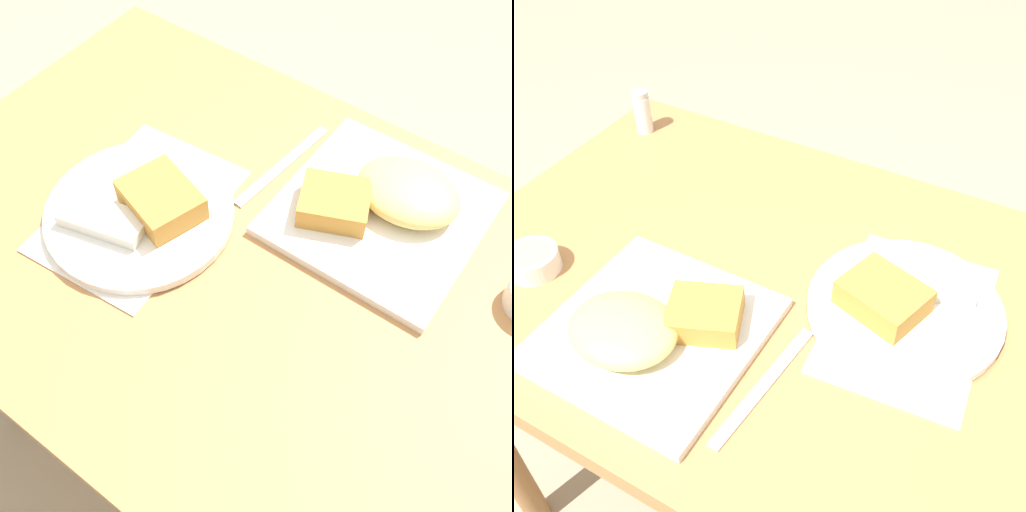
# 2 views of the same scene
# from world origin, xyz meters

# --- Properties ---
(ground_plane) EXTENTS (8.00, 8.00, 0.00)m
(ground_plane) POSITION_xyz_m (0.00, 0.00, 0.00)
(ground_plane) COLOR gray
(dining_table) EXTENTS (1.04, 0.69, 0.71)m
(dining_table) POSITION_xyz_m (0.00, 0.00, 0.62)
(dining_table) COLOR #B27A47
(dining_table) RESTS_ON ground_plane
(menu_card) EXTENTS (0.23, 0.31, 0.00)m
(menu_card) POSITION_xyz_m (0.17, 0.03, 0.71)
(menu_card) COLOR silver
(menu_card) RESTS_ON dining_table
(plate_square_near) EXTENTS (0.27, 0.27, 0.06)m
(plate_square_near) POSITION_xyz_m (-0.12, -0.17, 0.73)
(plate_square_near) COLOR white
(plate_square_near) RESTS_ON dining_table
(plate_oval_far) EXTENTS (0.27, 0.27, 0.05)m
(plate_oval_far) POSITION_xyz_m (0.16, 0.04, 0.73)
(plate_oval_far) COLOR white
(plate_oval_far) RESTS_ON menu_card
(butter_knife) EXTENTS (0.04, 0.21, 0.00)m
(butter_knife) POSITION_xyz_m (0.05, -0.16, 0.71)
(butter_knife) COLOR silver
(butter_knife) RESTS_ON dining_table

